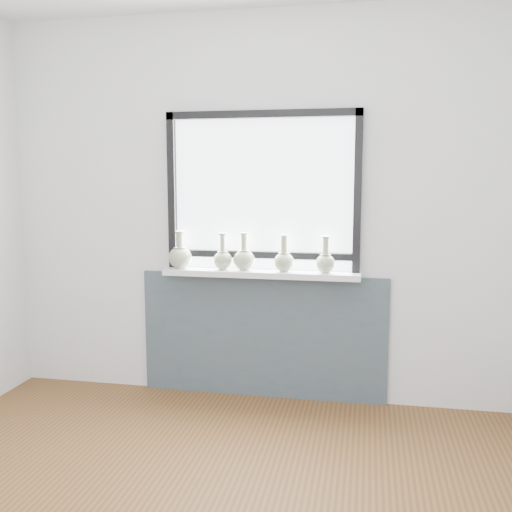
% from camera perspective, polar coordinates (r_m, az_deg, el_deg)
% --- Properties ---
extents(back_wall, '(3.60, 0.02, 2.60)m').
position_cam_1_polar(back_wall, '(3.86, 0.75, 4.65)').
color(back_wall, silver).
rests_on(back_wall, ground).
extents(apron_panel, '(1.70, 0.03, 0.86)m').
position_cam_1_polar(apron_panel, '(3.97, 0.65, -8.01)').
color(apron_panel, '#414C58').
rests_on(apron_panel, ground).
extents(windowsill, '(1.32, 0.18, 0.04)m').
position_cam_1_polar(windowsill, '(3.81, 0.47, -1.76)').
color(windowsill, white).
rests_on(windowsill, apron_panel).
extents(window, '(1.30, 0.06, 1.05)m').
position_cam_1_polar(window, '(3.81, 0.65, 6.73)').
color(window, black).
rests_on(window, windowsill).
extents(vase_a, '(0.16, 0.16, 0.26)m').
position_cam_1_polar(vase_a, '(3.93, -7.59, 0.00)').
color(vase_a, '#A3AB8C').
rests_on(vase_a, windowsill).
extents(vase_b, '(0.13, 0.13, 0.25)m').
position_cam_1_polar(vase_b, '(3.85, -3.35, -0.24)').
color(vase_b, '#A3AB8C').
rests_on(vase_b, windowsill).
extents(vase_c, '(0.15, 0.15, 0.25)m').
position_cam_1_polar(vase_c, '(3.82, -1.20, -0.23)').
color(vase_c, '#A3AB8C').
rests_on(vase_c, windowsill).
extents(vase_d, '(0.14, 0.14, 0.24)m').
position_cam_1_polar(vase_d, '(3.76, 2.81, -0.40)').
color(vase_d, '#A3AB8C').
rests_on(vase_d, windowsill).
extents(vase_e, '(0.13, 0.13, 0.24)m').
position_cam_1_polar(vase_e, '(3.73, 6.95, -0.53)').
color(vase_e, '#A3AB8C').
rests_on(vase_e, windowsill).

